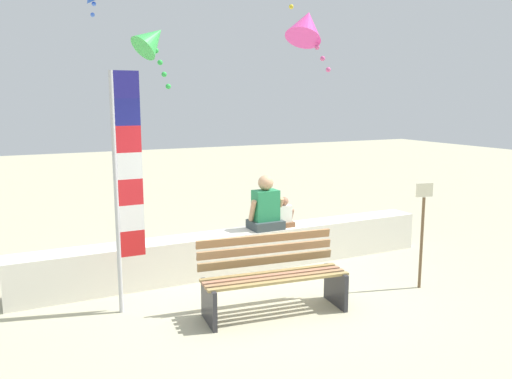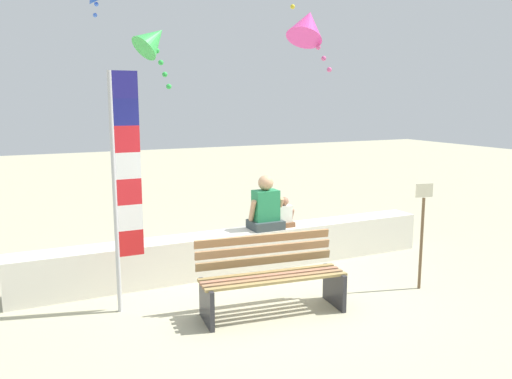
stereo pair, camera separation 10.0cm
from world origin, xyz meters
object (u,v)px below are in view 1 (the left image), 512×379
(flag_banner, at_px, (124,178))
(kite_green, at_px, (152,40))
(park_bench, at_px, (273,277))
(person_adult, at_px, (266,208))
(person_child, at_px, (284,215))
(kite_magenta, at_px, (306,25))
(sign_post, at_px, (422,227))

(flag_banner, relative_size, kite_green, 2.59)
(park_bench, bearing_deg, person_adult, 65.53)
(person_child, relative_size, kite_magenta, 0.40)
(person_child, xyz_separation_m, flag_banner, (-2.53, -0.76, 0.83))
(person_child, bearing_deg, flag_banner, -163.29)
(kite_magenta, height_order, kite_green, kite_magenta)
(park_bench, bearing_deg, kite_green, 100.79)
(person_adult, height_order, flag_banner, flag_banner)
(park_bench, relative_size, kite_magenta, 1.57)
(person_child, bearing_deg, kite_green, 138.41)
(person_adult, distance_m, person_child, 0.35)
(sign_post, bearing_deg, kite_green, 131.03)
(sign_post, bearing_deg, flag_banner, 165.57)
(person_adult, xyz_separation_m, kite_green, (-1.24, 1.39, 2.49))
(flag_banner, bearing_deg, person_adult, 18.93)
(kite_green, bearing_deg, sign_post, -48.97)
(flag_banner, bearing_deg, park_bench, -26.46)
(park_bench, distance_m, person_adult, 1.74)
(person_adult, distance_m, flag_banner, 2.44)
(flag_banner, distance_m, kite_magenta, 4.28)
(park_bench, xyz_separation_m, person_child, (1.01, 1.52, 0.34))
(kite_green, bearing_deg, park_bench, -79.21)
(person_adult, xyz_separation_m, person_child, (0.32, 0.00, -0.14))
(park_bench, bearing_deg, flag_banner, 153.54)
(kite_magenta, xyz_separation_m, sign_post, (0.27, -2.54, -2.84))
(sign_post, bearing_deg, person_adult, 130.29)
(kite_magenta, xyz_separation_m, kite_green, (-2.41, 0.55, -0.29))
(person_child, distance_m, flag_banner, 2.77)
(person_adult, relative_size, sign_post, 0.57)
(flag_banner, bearing_deg, sign_post, -14.43)
(person_adult, distance_m, kite_magenta, 3.12)
(kite_green, height_order, sign_post, kite_green)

